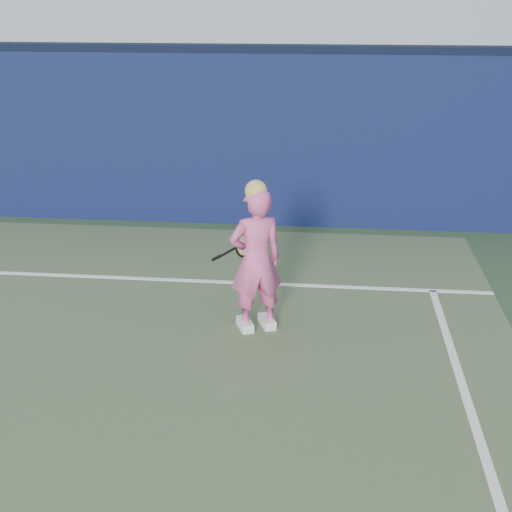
# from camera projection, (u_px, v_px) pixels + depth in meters

# --- Properties ---
(backstop_wall) EXTENTS (24.00, 0.40, 2.50)m
(backstop_wall) POSITION_uv_depth(u_px,v_px,m) (95.00, 137.00, 10.72)
(backstop_wall) COLOR #0C1938
(backstop_wall) RESTS_ON ground
(wall_cap) EXTENTS (24.00, 0.42, 0.10)m
(wall_cap) POSITION_uv_depth(u_px,v_px,m) (87.00, 47.00, 10.27)
(wall_cap) COLOR black
(wall_cap) RESTS_ON backstop_wall
(player) EXTENTS (0.65, 0.54, 1.59)m
(player) POSITION_uv_depth(u_px,v_px,m) (256.00, 259.00, 7.19)
(player) COLOR #DD5696
(player) RESTS_ON ground
(racket) EXTENTS (0.43, 0.36, 0.28)m
(racket) POSITION_uv_depth(u_px,v_px,m) (242.00, 246.00, 7.62)
(racket) COLOR black
(racket) RESTS_ON ground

